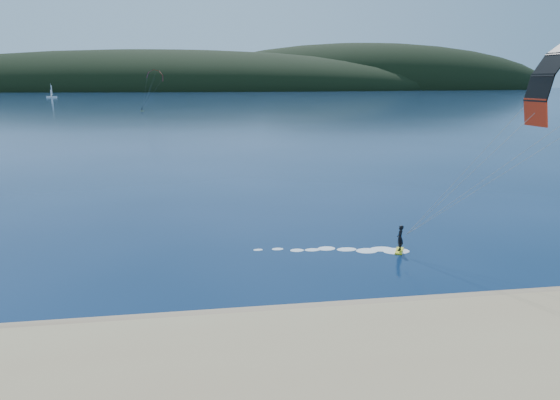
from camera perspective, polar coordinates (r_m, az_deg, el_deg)
name	(u,v)px	position (r m, az deg, el deg)	size (l,w,h in m)	color
ground	(233,368)	(22.89, -5.39, -18.51)	(1800.00, 1800.00, 0.00)	#081D3B
wet_sand	(228,320)	(26.79, -5.98, -13.37)	(220.00, 2.50, 0.10)	#8F7153
headland	(203,90)	(764.82, -8.71, 12.27)	(1200.00, 310.00, 140.00)	black
kitesurfer_far	(155,79)	(213.33, -14.05, 13.24)	(10.64, 8.17, 16.09)	yellow
sailboat	(52,97)	(427.28, -24.52, 10.64)	(7.36, 4.85, 10.72)	white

